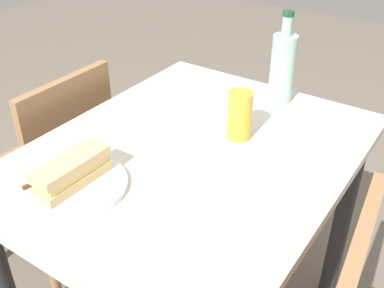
# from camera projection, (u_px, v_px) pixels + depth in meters

# --- Properties ---
(dining_table) EXTENTS (1.00, 0.80, 0.77)m
(dining_table) POSITION_uv_depth(u_px,v_px,m) (192.00, 189.00, 1.32)
(dining_table) COLOR beige
(dining_table) RESTS_ON ground
(chair_far) EXTENTS (0.40, 0.40, 0.85)m
(chair_far) POSITION_uv_depth(u_px,v_px,m) (58.00, 165.00, 1.68)
(chair_far) COLOR #936B47
(chair_far) RESTS_ON ground
(plate_near) EXTENTS (0.26, 0.26, 0.01)m
(plate_near) POSITION_uv_depth(u_px,v_px,m) (74.00, 185.00, 1.10)
(plate_near) COLOR white
(plate_near) RESTS_ON dining_table
(baguette_sandwich_near) EXTENTS (0.20, 0.07, 0.07)m
(baguette_sandwich_near) POSITION_uv_depth(u_px,v_px,m) (72.00, 171.00, 1.08)
(baguette_sandwich_near) COLOR #DBB77A
(baguette_sandwich_near) RESTS_ON plate_near
(knife_near) EXTENTS (0.18, 0.05, 0.01)m
(knife_near) POSITION_uv_depth(u_px,v_px,m) (53.00, 175.00, 1.12)
(knife_near) COLOR silver
(knife_near) RESTS_ON plate_near
(water_bottle) EXTENTS (0.08, 0.08, 0.29)m
(water_bottle) POSITION_uv_depth(u_px,v_px,m) (282.00, 67.00, 1.45)
(water_bottle) COLOR #99C6B7
(water_bottle) RESTS_ON dining_table
(beer_glass) EXTENTS (0.07, 0.07, 0.14)m
(beer_glass) POSITION_uv_depth(u_px,v_px,m) (240.00, 115.00, 1.27)
(beer_glass) COLOR gold
(beer_glass) RESTS_ON dining_table
(paper_napkin) EXTENTS (0.18, 0.18, 0.00)m
(paper_napkin) POSITION_uv_depth(u_px,v_px,m) (163.00, 128.00, 1.35)
(paper_napkin) COLOR white
(paper_napkin) RESTS_ON dining_table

